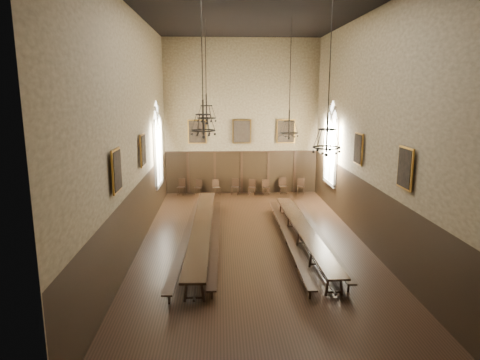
{
  "coord_description": "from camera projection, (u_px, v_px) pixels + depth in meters",
  "views": [
    {
      "loc": [
        -1.31,
        -16.15,
        6.01
      ],
      "look_at": [
        -0.46,
        1.5,
        2.34
      ],
      "focal_mm": 32.0,
      "sensor_mm": 36.0,
      "label": 1
    }
  ],
  "objects": [
    {
      "name": "portrait_left_0",
      "position": [
        143.0,
        150.0,
        17.09
      ],
      "size": [
        0.12,
        1.0,
        1.3
      ],
      "color": "#A47127",
      "rests_on": "wall_left"
    },
    {
      "name": "chandelier_back_left",
      "position": [
        206.0,
        112.0,
        18.8
      ],
      "size": [
        0.84,
        0.84,
        4.3
      ],
      "color": "black",
      "rests_on": "ceiling"
    },
    {
      "name": "chair_3",
      "position": [
        235.0,
        190.0,
        25.38
      ],
      "size": [
        0.49,
        0.49,
        0.94
      ],
      "rotation": [
        0.0,
        0.0,
        -0.2
      ],
      "color": "black",
      "rests_on": "floor"
    },
    {
      "name": "chair_5",
      "position": [
        266.0,
        190.0,
        25.4
      ],
      "size": [
        0.4,
        0.4,
        0.87
      ],
      "rotation": [
        0.0,
        0.0,
        0.03
      ],
      "color": "black",
      "rests_on": "floor"
    },
    {
      "name": "ceiling",
      "position": [
        255.0,
        5.0,
        15.24
      ],
      "size": [
        9.0,
        18.0,
        0.02
      ],
      "primitive_type": "cube",
      "color": "black",
      "rests_on": "ground"
    },
    {
      "name": "chair_4",
      "position": [
        252.0,
        190.0,
        25.36
      ],
      "size": [
        0.46,
        0.46,
        0.89
      ],
      "rotation": [
        0.0,
        0.0,
        -0.18
      ],
      "color": "black",
      "rests_on": "floor"
    },
    {
      "name": "chair_7",
      "position": [
        301.0,
        189.0,
        25.47
      ],
      "size": [
        0.48,
        0.48,
        0.94
      ],
      "rotation": [
        0.0,
        0.0,
        -0.17
      ],
      "color": "black",
      "rests_on": "floor"
    },
    {
      "name": "wall_left",
      "position": [
        134.0,
        133.0,
        15.95
      ],
      "size": [
        0.02,
        18.0,
        9.0
      ],
      "primitive_type": "cube",
      "color": "#92815A",
      "rests_on": "ground"
    },
    {
      "name": "portrait_back_2",
      "position": [
        286.0,
        131.0,
        25.13
      ],
      "size": [
        1.1,
        0.12,
        1.4
      ],
      "color": "#A47127",
      "rests_on": "wall_back"
    },
    {
      "name": "portrait_right_1",
      "position": [
        405.0,
        168.0,
        13.11
      ],
      "size": [
        0.12,
        1.0,
        1.3
      ],
      "color": "#A47127",
      "rests_on": "wall_right"
    },
    {
      "name": "chandelier_back_right",
      "position": [
        289.0,
        125.0,
        18.45
      ],
      "size": [
        0.81,
        0.81,
        4.91
      ],
      "color": "black",
      "rests_on": "ceiling"
    },
    {
      "name": "chair_1",
      "position": [
        198.0,
        190.0,
        25.31
      ],
      "size": [
        0.49,
        0.49,
        0.88
      ],
      "rotation": [
        0.0,
        0.0,
        -0.31
      ],
      "color": "black",
      "rests_on": "floor"
    },
    {
      "name": "chair_6",
      "position": [
        283.0,
        189.0,
        25.54
      ],
      "size": [
        0.48,
        0.48,
        0.97
      ],
      "rotation": [
        0.0,
        0.0,
        0.12
      ],
      "color": "black",
      "rests_on": "floor"
    },
    {
      "name": "bench_right_outer",
      "position": [
        317.0,
        235.0,
        17.39
      ],
      "size": [
        0.41,
        9.75,
        0.44
      ],
      "rotation": [
        0.0,
        0.0,
        -0.01
      ],
      "color": "black",
      "rests_on": "floor"
    },
    {
      "name": "table_left",
      "position": [
        202.0,
        234.0,
        17.08
      ],
      "size": [
        0.86,
        10.7,
        0.83
      ],
      "rotation": [
        0.0,
        0.0,
        -0.01
      ],
      "color": "black",
      "rests_on": "floor"
    },
    {
      "name": "bench_left_outer",
      "position": [
        188.0,
        237.0,
        17.08
      ],
      "size": [
        0.73,
        10.71,
        0.48
      ],
      "rotation": [
        0.0,
        0.0,
        -0.04
      ],
      "color": "black",
      "rests_on": "floor"
    },
    {
      "name": "chandelier_front_left",
      "position": [
        203.0,
        121.0,
        13.96
      ],
      "size": [
        0.8,
        0.8,
        4.39
      ],
      "color": "black",
      "rests_on": "ceiling"
    },
    {
      "name": "chair_0",
      "position": [
        181.0,
        190.0,
        25.24
      ],
      "size": [
        0.53,
        0.53,
        0.97
      ],
      "rotation": [
        0.0,
        0.0,
        -0.28
      ],
      "color": "black",
      "rests_on": "floor"
    },
    {
      "name": "window_right",
      "position": [
        331.0,
        143.0,
        21.97
      ],
      "size": [
        0.2,
        2.2,
        4.6
      ],
      "primitive_type": null,
      "color": "white",
      "rests_on": "wall_right"
    },
    {
      "name": "wall_right",
      "position": [
        371.0,
        131.0,
        16.37
      ],
      "size": [
        0.02,
        18.0,
        9.0
      ],
      "primitive_type": "cube",
      "color": "#92815A",
      "rests_on": "ground"
    },
    {
      "name": "window_left",
      "position": [
        158.0,
        144.0,
        21.55
      ],
      "size": [
        0.2,
        2.2,
        4.6
      ],
      "primitive_type": null,
      "color": "white",
      "rests_on": "wall_left"
    },
    {
      "name": "wall_back",
      "position": [
        242.0,
        118.0,
        24.97
      ],
      "size": [
        9.0,
        0.02,
        9.0
      ],
      "primitive_type": "cube",
      "color": "#92815A",
      "rests_on": "ground"
    },
    {
      "name": "wall_front",
      "position": [
        296.0,
        181.0,
        7.35
      ],
      "size": [
        9.0,
        0.02,
        9.0
      ],
      "primitive_type": "cube",
      "color": "#92815A",
      "rests_on": "ground"
    },
    {
      "name": "table_right",
      "position": [
        303.0,
        237.0,
        16.92
      ],
      "size": [
        0.88,
        9.48,
        0.74
      ],
      "rotation": [
        0.0,
        0.0,
        0.02
      ],
      "color": "black",
      "rests_on": "floor"
    },
    {
      "name": "bench_right_inner",
      "position": [
        287.0,
        237.0,
        17.07
      ],
      "size": [
        0.39,
        10.02,
        0.45
      ],
      "rotation": [
        0.0,
        0.0,
        -0.01
      ],
      "color": "black",
      "rests_on": "floor"
    },
    {
      "name": "portrait_right_0",
      "position": [
        358.0,
        149.0,
        17.51
      ],
      "size": [
        0.12,
        1.0,
        1.3
      ],
      "color": "#A47127",
      "rests_on": "wall_right"
    },
    {
      "name": "chandelier_front_right",
      "position": [
        327.0,
        138.0,
        13.36
      ],
      "size": [
        0.88,
        0.88,
        4.88
      ],
      "color": "black",
      "rests_on": "ceiling"
    },
    {
      "name": "wainscot_panelling",
      "position": [
        253.0,
        215.0,
        16.82
      ],
      "size": [
        9.0,
        18.0,
        2.5
      ],
      "primitive_type": null,
      "color": "black",
      "rests_on": "floor"
    },
    {
      "name": "portrait_back_1",
      "position": [
        242.0,
        132.0,
        25.01
      ],
      "size": [
        1.1,
        0.12,
        1.4
      ],
      "color": "#A47127",
      "rests_on": "wall_back"
    },
    {
      "name": "bench_left_inner",
      "position": [
        215.0,
        237.0,
        17.06
      ],
      "size": [
        0.44,
        10.01,
        0.45
      ],
      "rotation": [
        0.0,
        0.0,
        -0.01
      ],
      "color": "black",
      "rests_on": "floor"
    },
    {
      "name": "chair_2",
      "position": [
        216.0,
        190.0,
        25.3
      ],
      "size": [
        0.5,
        0.5,
        0.89
      ],
      "rotation": [
        0.0,
        0.0,
        0.31
      ],
      "color": "black",
      "rests_on": "floor"
    },
    {
      "name": "portrait_left_1",
      "position": [
        117.0,
        171.0,
        12.69
      ],
      "size": [
        0.12,
        1.0,
        1.3
      ],
      "color": "#A47127",
      "rests_on": "wall_left"
    },
    {
      "name": "portrait_back_0",
      "position": [
        197.0,
        132.0,
        24.88
      ],
      "size": [
        1.1,
        0.12,
        1.4
      ],
      "color": "#A47127",
      "rests_on": "wall_back"
    },
    {
      "name": "floor",
      "position": [
        253.0,
        245.0,
        17.08
      ],
      "size": [
        9.0,
        18.0,
        0.02
      ],
      "primitive_type": "cube",
      "color": "black",
      "rests_on": "ground"
    }
  ]
}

